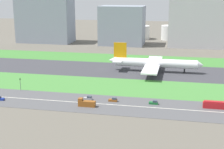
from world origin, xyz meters
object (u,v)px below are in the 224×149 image
at_px(truck_0, 86,103).
at_px(traffic_light, 20,83).
at_px(hangar_building, 122,25).
at_px(office_tower, 197,24).
at_px(fuel_tank_centre, 141,32).
at_px(airliner, 153,63).
at_px(car_4, 113,100).
at_px(terminal_building, 45,20).
at_px(fuel_tank_east, 169,33).
at_px(bus_1, 215,105).
at_px(car_2, 154,103).
at_px(fuel_tank_west, 115,33).
at_px(car_3, 0,99).
at_px(car_1, 88,98).

xyz_separation_m(truck_0, traffic_light, (-43.73, 17.99, 2.62)).
height_order(truck_0, hangar_building, hangar_building).
relative_size(office_tower, fuel_tank_centre, 2.63).
xyz_separation_m(airliner, truck_0, (-25.53, -78.00, -4.56)).
distance_m(car_4, traffic_light, 55.70).
xyz_separation_m(terminal_building, fuel_tank_east, (131.29, 45.00, -15.69)).
height_order(airliner, bus_1, airliner).
bearing_deg(car_2, fuel_tank_west, 106.12).
relative_size(car_4, fuel_tank_centre, 0.21).
distance_m(traffic_light, hangar_building, 176.76).
bearing_deg(hangar_building, traffic_light, -98.79).
bearing_deg(car_2, fuel_tank_centre, 98.70).
bearing_deg(car_3, hangar_building, -98.73).
bearing_deg(traffic_light, fuel_tank_centre, 79.43).
bearing_deg(traffic_light, fuel_tank_west, 87.39).
distance_m(car_3, terminal_building, 201.07).
xyz_separation_m(car_1, car_3, (-44.44, -10.00, 0.00)).
relative_size(bus_1, terminal_building, 0.20).
xyz_separation_m(car_3, fuel_tank_west, (12.57, 237.00, 5.68)).
distance_m(car_2, terminal_building, 226.74).
xyz_separation_m(car_2, terminal_building, (-133.26, 182.00, 23.00)).
xyz_separation_m(airliner, car_2, (6.32, -68.00, -5.31)).
distance_m(airliner, office_tower, 119.72).
relative_size(airliner, terminal_building, 1.11).
height_order(traffic_light, fuel_tank_east, fuel_tank_east).
xyz_separation_m(car_4, hangar_building, (-28.13, 182.00, 19.00)).
bearing_deg(hangar_building, fuel_tank_west, 110.61).
bearing_deg(fuel_tank_west, traffic_light, -92.61).
bearing_deg(fuel_tank_centre, traffic_light, -100.57).
bearing_deg(car_2, traffic_light, 173.96).
relative_size(truck_0, bus_1, 0.72).
bearing_deg(fuel_tank_centre, bus_1, -74.26).
bearing_deg(car_3, car_4, -170.15).
distance_m(fuel_tank_centre, fuel_tank_east, 32.75).
relative_size(traffic_light, fuel_tank_east, 0.40).
xyz_separation_m(terminal_building, hangar_building, (84.58, 0.00, -4.00)).
height_order(car_1, car_3, same).
relative_size(car_1, bus_1, 0.38).
height_order(airliner, fuel_tank_centre, airliner).
xyz_separation_m(bus_1, hangar_building, (-77.94, 182.00, 18.10)).
distance_m(terminal_building, fuel_tank_centre, 109.54).
xyz_separation_m(car_3, hangar_building, (29.49, 192.00, 19.00)).
height_order(car_1, fuel_tank_centre, fuel_tank_centre).
bearing_deg(car_3, airliner, -132.65).
bearing_deg(bus_1, car_2, 180.00).
bearing_deg(truck_0, airliner, -108.12).
bearing_deg(fuel_tank_west, car_2, -73.88).
height_order(car_4, car_1, same).
distance_m(bus_1, fuel_tank_east, 229.23).
bearing_deg(fuel_tank_east, office_tower, -58.15).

